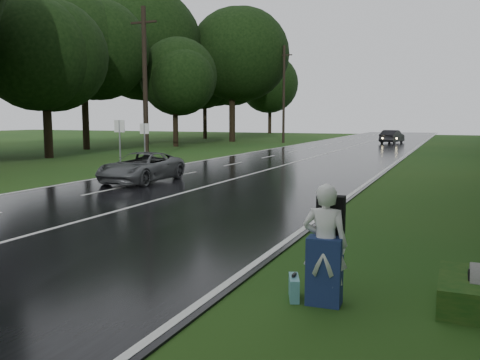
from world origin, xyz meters
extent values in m
cube|color=black|center=(0.00, 20.00, 0.02)|extent=(12.00, 140.00, 0.04)
cube|color=silver|center=(0.00, 20.00, 0.04)|extent=(0.12, 140.00, 0.01)
imported|color=#4B4E50|center=(-3.23, 10.80, 0.68)|extent=(2.30, 4.68, 1.28)
imported|color=black|center=(2.79, 48.73, 0.75)|extent=(2.25, 4.51, 1.42)
imported|color=silver|center=(7.50, -0.06, 0.93)|extent=(0.70, 0.48, 1.85)
cube|color=navy|center=(7.50, -0.06, 0.52)|extent=(0.54, 0.37, 1.04)
cube|color=black|center=(7.51, 0.21, 1.33)|extent=(0.43, 0.25, 0.59)
cube|color=teal|center=(7.01, -0.02, 0.18)|extent=(0.31, 0.52, 0.36)
camera|label=1|loc=(9.24, -7.31, 2.83)|focal=37.63mm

